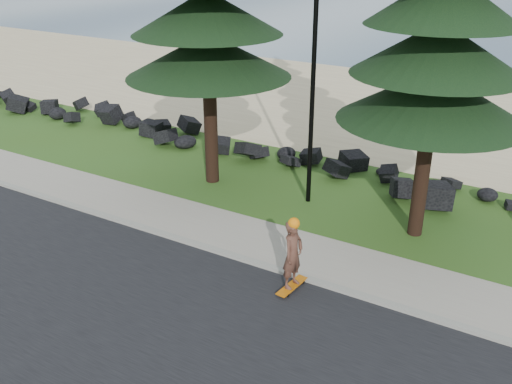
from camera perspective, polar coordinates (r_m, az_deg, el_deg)
ground at (r=15.49m, az=0.05°, el=-5.27°), size 160.00×160.00×0.00m
road at (r=12.48m, az=-10.80°, el=-14.03°), size 160.00×7.00×0.02m
kerb at (r=14.81m, az=-1.72°, el=-6.60°), size 160.00×0.20×0.10m
sidewalk at (r=15.62m, az=0.43°, el=-4.83°), size 160.00×2.00×0.08m
beach_sand at (r=28.04m, az=15.40°, el=7.75°), size 160.00×15.00×0.01m
seawall_boulders at (r=20.03m, az=8.21°, el=1.67°), size 60.00×2.40×1.10m
lamp_post at (r=16.66m, az=5.77°, el=12.07°), size 0.25×0.14×8.14m
skateboarder at (r=13.21m, az=3.71°, el=-6.29°), size 0.46×1.03×1.88m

